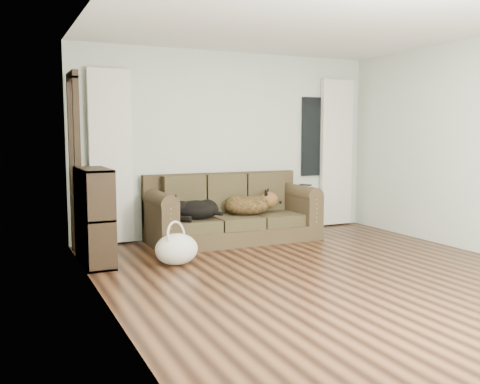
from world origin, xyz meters
name	(u,v)px	position (x,y,z in m)	size (l,w,h in m)	color
floor	(325,274)	(0.00, 0.00, 0.00)	(5.00, 5.00, 0.00)	black
ceiling	(329,16)	(0.00, 0.00, 2.60)	(5.00, 5.00, 0.00)	white
wall_back	(229,144)	(0.00, 2.50, 1.30)	(4.50, 0.04, 2.60)	#BABCB8
wall_left	(101,152)	(-2.25, 0.00, 1.30)	(0.04, 5.00, 2.60)	#BABCB8
curtain_left	(111,157)	(-1.70, 2.42, 1.15)	(0.55, 0.08, 2.25)	white
curtain_right	(336,153)	(1.80, 2.42, 1.15)	(0.55, 0.08, 2.25)	white
window_pane	(316,137)	(1.45, 2.47, 1.40)	(0.50, 0.03, 1.20)	black
door_casing	(75,167)	(-2.20, 2.05, 1.05)	(0.07, 0.60, 2.10)	black
sofa	(233,208)	(-0.16, 1.97, 0.45)	(2.28, 0.98, 0.93)	#3C2C1C
dog_black_lab	(193,209)	(-0.77, 1.88, 0.48)	(0.60, 0.42, 0.25)	black
dog_shepherd	(249,204)	(0.06, 1.94, 0.49)	(0.63, 0.45, 0.28)	black
tv_remote	(306,185)	(0.90, 1.86, 0.73)	(0.05, 0.17, 0.02)	black
tote_bag	(176,251)	(-1.28, 1.01, 0.16)	(0.48, 0.37, 0.35)	beige
bookshelf	(94,220)	(-2.09, 1.45, 0.50)	(0.32, 0.86, 1.07)	black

